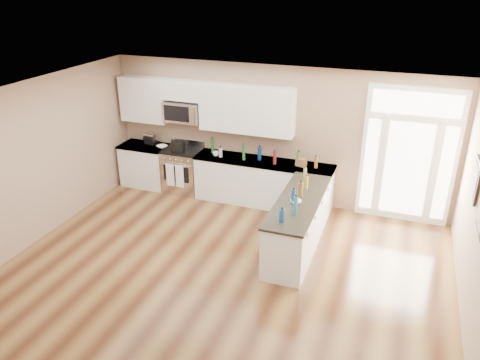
# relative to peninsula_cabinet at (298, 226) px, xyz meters

# --- Properties ---
(ground) EXTENTS (8.00, 8.00, 0.00)m
(ground) POSITION_rel_peninsula_cabinet_xyz_m (-0.93, -2.24, -0.43)
(ground) COLOR #452513
(room_shell) EXTENTS (8.00, 8.00, 8.00)m
(room_shell) POSITION_rel_peninsula_cabinet_xyz_m (-0.93, -2.24, 1.27)
(room_shell) COLOR #9C7D63
(room_shell) RESTS_ON ground
(back_cabinet_left) EXTENTS (1.10, 0.66, 0.94)m
(back_cabinet_left) POSITION_rel_peninsula_cabinet_xyz_m (-3.80, 1.45, 0.00)
(back_cabinet_left) COLOR white
(back_cabinet_left) RESTS_ON ground
(back_cabinet_right) EXTENTS (2.85, 0.66, 0.94)m
(back_cabinet_right) POSITION_rel_peninsula_cabinet_xyz_m (-1.08, 1.45, 0.00)
(back_cabinet_right) COLOR white
(back_cabinet_right) RESTS_ON ground
(peninsula_cabinet) EXTENTS (0.69, 2.32, 0.94)m
(peninsula_cabinet) POSITION_rel_peninsula_cabinet_xyz_m (0.00, 0.00, 0.00)
(peninsula_cabinet) COLOR white
(peninsula_cabinet) RESTS_ON ground
(upper_cabinet_left) EXTENTS (1.04, 0.33, 0.95)m
(upper_cabinet_left) POSITION_rel_peninsula_cabinet_xyz_m (-3.81, 1.59, 1.49)
(upper_cabinet_left) COLOR white
(upper_cabinet_left) RESTS_ON room_shell
(upper_cabinet_right) EXTENTS (1.94, 0.33, 0.95)m
(upper_cabinet_right) POSITION_rel_peninsula_cabinet_xyz_m (-1.50, 1.59, 1.49)
(upper_cabinet_right) COLOR white
(upper_cabinet_right) RESTS_ON room_shell
(upper_cabinet_short) EXTENTS (0.82, 0.33, 0.40)m
(upper_cabinet_short) POSITION_rel_peninsula_cabinet_xyz_m (-2.88, 1.59, 1.77)
(upper_cabinet_short) COLOR white
(upper_cabinet_short) RESTS_ON room_shell
(microwave) EXTENTS (0.78, 0.41, 0.42)m
(microwave) POSITION_rel_peninsula_cabinet_xyz_m (-2.88, 1.56, 1.33)
(microwave) COLOR silver
(microwave) RESTS_ON room_shell
(entry_door) EXTENTS (1.70, 0.10, 2.60)m
(entry_door) POSITION_rel_peninsula_cabinet_xyz_m (1.62, 1.71, 0.87)
(entry_door) COLOR white
(entry_door) RESTS_ON ground
(wall_art_near) EXTENTS (0.05, 0.58, 0.58)m
(wall_art_near) POSITION_rel_peninsula_cabinet_xyz_m (2.54, -0.04, 1.27)
(wall_art_near) COLOR black
(wall_art_near) RESTS_ON room_shell
(kitchen_range) EXTENTS (0.79, 0.70, 1.08)m
(kitchen_range) POSITION_rel_peninsula_cabinet_xyz_m (-2.89, 1.45, 0.04)
(kitchen_range) COLOR silver
(kitchen_range) RESTS_ON ground
(stockpot) EXTENTS (0.36, 0.36, 0.23)m
(stockpot) POSITION_rel_peninsula_cabinet_xyz_m (-2.93, 1.34, 0.63)
(stockpot) COLOR black
(stockpot) RESTS_ON kitchen_range
(toaster_oven) EXTENTS (0.33, 0.28, 0.25)m
(toaster_oven) POSITION_rel_peninsula_cabinet_xyz_m (-3.70, 1.58, 0.63)
(toaster_oven) COLOR silver
(toaster_oven) RESTS_ON back_cabinet_left
(cardboard_box) EXTENTS (0.22, 0.18, 0.15)m
(cardboard_box) POSITION_rel_peninsula_cabinet_xyz_m (-0.31, 1.46, 0.58)
(cardboard_box) COLOR brown
(cardboard_box) RESTS_ON back_cabinet_right
(bowl_left) EXTENTS (0.28, 0.28, 0.05)m
(bowl_left) POSITION_rel_peninsula_cabinet_xyz_m (-3.36, 1.43, 0.53)
(bowl_left) COLOR white
(bowl_left) RESTS_ON back_cabinet_left
(bowl_peninsula) EXTENTS (0.24, 0.24, 0.06)m
(bowl_peninsula) POSITION_rel_peninsula_cabinet_xyz_m (-0.02, -0.15, 0.53)
(bowl_peninsula) COLOR white
(bowl_peninsula) RESTS_ON peninsula_cabinet
(cup_counter) EXTENTS (0.14, 0.14, 0.10)m
(cup_counter) POSITION_rel_peninsula_cabinet_xyz_m (-2.08, 1.37, 0.55)
(cup_counter) COLOR white
(cup_counter) RESTS_ON back_cabinet_right
(counter_bottles) EXTENTS (2.35, 2.45, 0.32)m
(counter_bottles) POSITION_rel_peninsula_cabinet_xyz_m (-0.62, 0.73, 0.64)
(counter_bottles) COLOR #19591E
(counter_bottles) RESTS_ON back_cabinet_right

